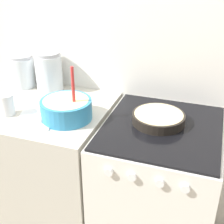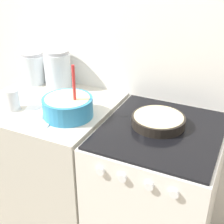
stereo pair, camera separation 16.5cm
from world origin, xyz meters
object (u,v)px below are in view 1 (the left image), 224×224
stove (156,195)px  baking_pan (158,118)px  storage_jar_middle (49,74)px  tin_can (7,105)px  storage_jar_left (23,73)px  mixing_bowl (66,108)px

stove → baking_pan: size_ratio=3.33×
storage_jar_middle → tin_can: size_ratio=2.12×
tin_can → storage_jar_left: bearing=111.2°
mixing_bowl → storage_jar_middle: bearing=130.9°
storage_jar_left → tin_can: (0.15, -0.38, -0.03)m
storage_jar_left → baking_pan: bearing=-12.1°
stove → storage_jar_left: storage_jar_left is taller
baking_pan → storage_jar_left: size_ratio=1.31×
baking_pan → stove: bearing=-47.8°
storage_jar_left → tin_can: 0.41m
mixing_bowl → tin_can: (-0.33, -0.06, -0.00)m
baking_pan → tin_can: 0.82m
mixing_bowl → baking_pan: size_ratio=1.08×
stove → storage_jar_middle: bearing=163.2°
storage_jar_left → tin_can: storage_jar_left is taller
baking_pan → storage_jar_middle: storage_jar_middle is taller
baking_pan → storage_jar_middle: (-0.75, 0.20, 0.08)m
stove → mixing_bowl: (-0.51, -0.08, 0.53)m
stove → storage_jar_middle: 1.00m
mixing_bowl → storage_jar_middle: (-0.28, 0.32, 0.04)m
mixing_bowl → tin_can: 0.33m
stove → mixing_bowl: size_ratio=3.09×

